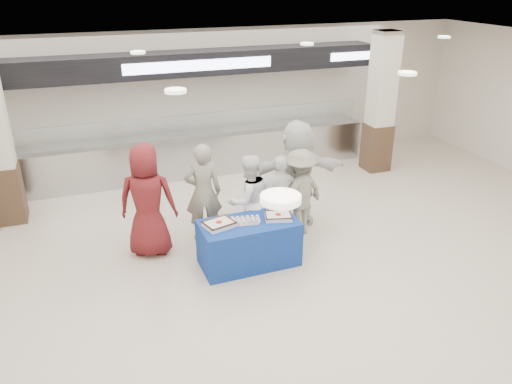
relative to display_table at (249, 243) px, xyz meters
name	(u,v)px	position (x,y,z in m)	size (l,w,h in m)	color
ground	(293,302)	(0.25, -1.19, -0.38)	(14.00, 14.00, 0.00)	beige
serving_line	(199,125)	(0.26, 4.20, 0.78)	(8.70, 0.85, 2.80)	#AFB1B6
column_right	(381,106)	(4.25, 3.01, 1.15)	(0.55, 0.55, 3.20)	#3A271A
display_table	(249,243)	(0.00, 0.00, 0.00)	(1.55, 0.78, 0.75)	#163C97
sheet_cake_left	(219,224)	(-0.48, 0.03, 0.42)	(0.51, 0.45, 0.09)	white
sheet_cake_right	(278,216)	(0.49, -0.03, 0.42)	(0.49, 0.42, 0.09)	white
cupcake_tray	(246,220)	(-0.04, 0.03, 0.41)	(0.45, 0.37, 0.06)	silver
civilian_maroon	(147,201)	(-1.43, 0.90, 0.58)	(0.94, 0.61, 1.92)	maroon
soldier_a	(203,193)	(-0.46, 1.07, 0.51)	(0.64, 0.42, 1.76)	gray
chef_tall	(249,200)	(0.22, 0.64, 0.44)	(0.79, 0.62, 1.63)	white
chef_short	(280,198)	(0.80, 0.64, 0.39)	(0.90, 0.37, 1.53)	white
soldier_b	(299,193)	(1.17, 0.66, 0.43)	(1.04, 0.60, 1.60)	gray
civilian_white	(297,173)	(1.30, 1.07, 0.63)	(1.86, 0.59, 2.00)	silver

